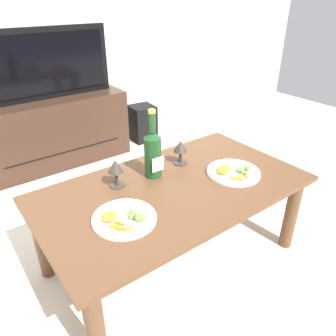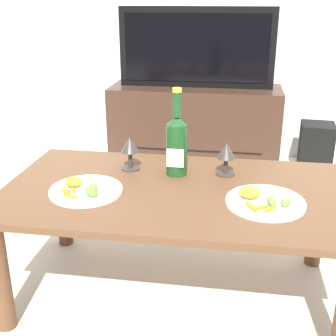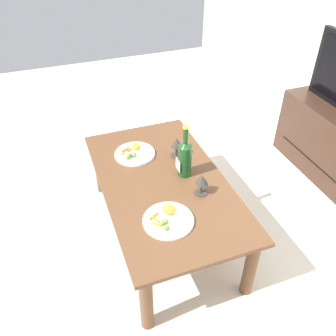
% 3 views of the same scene
% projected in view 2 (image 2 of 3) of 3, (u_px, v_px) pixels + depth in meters
% --- Properties ---
extents(ground_plane, '(6.40, 6.40, 0.00)m').
position_uv_depth(ground_plane, '(176.00, 291.00, 1.84)').
color(ground_plane, beige).
extents(dining_table, '(1.29, 0.73, 0.46)m').
position_uv_depth(dining_table, '(176.00, 206.00, 1.70)').
color(dining_table, brown).
rests_on(dining_table, ground_plane).
extents(tv_stand, '(1.15, 0.41, 0.55)m').
position_uv_depth(tv_stand, '(195.00, 126.00, 3.12)').
color(tv_stand, '#382319').
rests_on(tv_stand, ground_plane).
extents(tv_screen, '(1.02, 0.05, 0.51)m').
position_uv_depth(tv_screen, '(196.00, 48.00, 2.92)').
color(tv_screen, black).
rests_on(tv_screen, tv_stand).
extents(floor_speaker, '(0.23, 0.23, 0.34)m').
position_uv_depth(floor_speaker, '(316.00, 148.00, 3.00)').
color(floor_speaker, black).
rests_on(floor_speaker, ground_plane).
extents(wine_bottle, '(0.08, 0.09, 0.35)m').
position_uv_depth(wine_bottle, '(177.00, 143.00, 1.76)').
color(wine_bottle, '#19471E').
rests_on(wine_bottle, dining_table).
extents(goblet_left, '(0.08, 0.08, 0.14)m').
position_uv_depth(goblet_left, '(130.00, 147.00, 1.82)').
color(goblet_left, '#38332D').
rests_on(goblet_left, dining_table).
extents(goblet_right, '(0.07, 0.07, 0.13)m').
position_uv_depth(goblet_right, '(226.00, 153.00, 1.77)').
color(goblet_right, '#38332D').
rests_on(goblet_right, dining_table).
extents(dinner_plate_left, '(0.27, 0.27, 0.05)m').
position_uv_depth(dinner_plate_left, '(86.00, 189.00, 1.63)').
color(dinner_plate_left, white).
rests_on(dinner_plate_left, dining_table).
extents(dinner_plate_right, '(0.27, 0.27, 0.05)m').
position_uv_depth(dinner_plate_right, '(264.00, 201.00, 1.54)').
color(dinner_plate_right, white).
rests_on(dinner_plate_right, dining_table).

